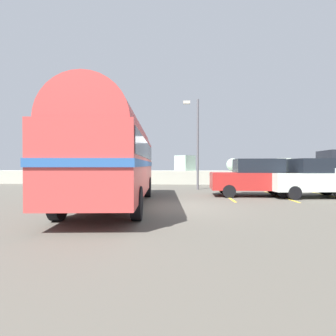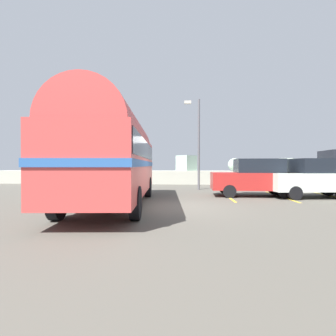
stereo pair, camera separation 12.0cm
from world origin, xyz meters
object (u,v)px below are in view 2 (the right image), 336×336
at_px(parked_car_middle, 314,178).
at_px(lamp_post, 197,138).
at_px(parked_car_nearest, 255,177).
at_px(vintage_coach, 115,153).

xyz_separation_m(parked_car_middle, lamp_post, (-5.37, 3.69, 2.29)).
relative_size(parked_car_nearest, lamp_post, 0.72).
relative_size(vintage_coach, parked_car_middle, 2.06).
distance_m(vintage_coach, lamp_post, 7.57).
bearing_deg(parked_car_middle, lamp_post, 50.07).
bearing_deg(lamp_post, parked_car_middle, -34.51).
bearing_deg(vintage_coach, parked_car_middle, 14.01).
bearing_deg(vintage_coach, lamp_post, 58.09).
height_order(vintage_coach, lamp_post, lamp_post).
xyz_separation_m(parked_car_nearest, lamp_post, (-2.69, 3.31, 2.29)).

